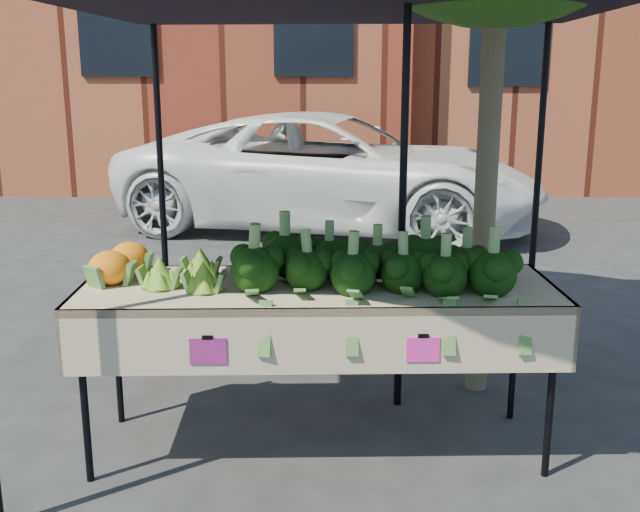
# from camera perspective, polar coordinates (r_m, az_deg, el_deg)

# --- Properties ---
(ground) EXTENTS (90.00, 90.00, 0.00)m
(ground) POSITION_cam_1_polar(r_m,az_deg,el_deg) (4.16, -0.86, -14.01)
(ground) COLOR #262629
(table) EXTENTS (2.46, 0.99, 0.90)m
(table) POSITION_cam_1_polar(r_m,az_deg,el_deg) (3.92, -0.17, -8.54)
(table) COLOR #C1B08F
(table) RESTS_ON ground
(canopy) EXTENTS (3.16, 3.16, 2.74)m
(canopy) POSITION_cam_1_polar(r_m,az_deg,el_deg) (4.29, 1.64, 6.18)
(canopy) COLOR black
(canopy) RESTS_ON ground
(broccoli_heap) EXTENTS (1.40, 0.60, 0.30)m
(broccoli_heap) POSITION_cam_1_polar(r_m,az_deg,el_deg) (3.75, 4.05, 0.02)
(broccoli_heap) COLOR black
(broccoli_heap) RESTS_ON table
(romanesco_cluster) EXTENTS (0.46, 0.50, 0.23)m
(romanesco_cluster) POSITION_cam_1_polar(r_m,az_deg,el_deg) (3.82, -10.19, -0.43)
(romanesco_cluster) COLOR #78A633
(romanesco_cluster) RESTS_ON table
(cauliflower_pair) EXTENTS (0.26, 0.46, 0.20)m
(cauliflower_pair) POSITION_cam_1_polar(r_m,az_deg,el_deg) (4.00, -15.09, -0.22)
(cauliflower_pair) COLOR orange
(cauliflower_pair) RESTS_ON table
(vehicle) EXTENTS (1.92, 2.68, 5.29)m
(vehicle) POSITION_cam_1_polar(r_m,az_deg,el_deg) (9.44, 0.95, 18.07)
(vehicle) COLOR white
(vehicle) RESTS_ON ground
(street_tree) EXTENTS (1.95, 1.95, 3.84)m
(street_tree) POSITION_cam_1_polar(r_m,az_deg,el_deg) (4.51, 13.02, 13.21)
(street_tree) COLOR #1E4C14
(street_tree) RESTS_ON ground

